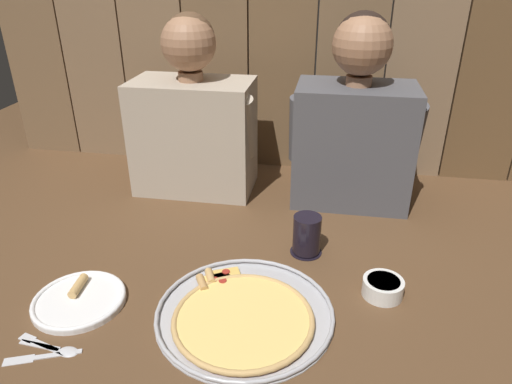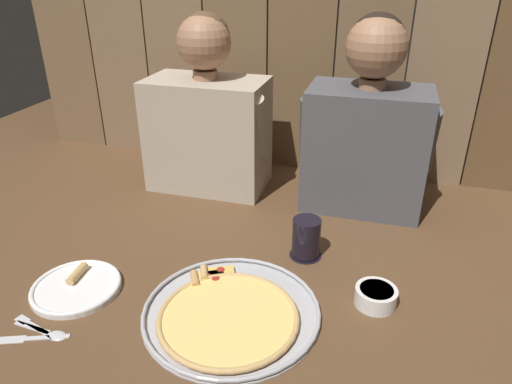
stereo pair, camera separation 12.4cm
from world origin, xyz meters
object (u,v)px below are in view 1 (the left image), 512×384
at_px(dinner_plate, 79,300).
at_px(diner_right, 355,124).
at_px(pizza_tray, 243,315).
at_px(dipping_bowl, 383,287).
at_px(diner_left, 193,118).
at_px(drinking_glass, 307,235).

xyz_separation_m(dinner_plate, diner_right, (0.64, 0.66, 0.26)).
xyz_separation_m(pizza_tray, diner_right, (0.24, 0.65, 0.26)).
distance_m(dipping_bowl, diner_left, 0.83).
xyz_separation_m(diner_left, diner_right, (0.54, 0.00, 0.01)).
height_order(dinner_plate, dipping_bowl, dipping_bowl).
xyz_separation_m(pizza_tray, drinking_glass, (0.12, 0.29, 0.05)).
relative_size(dinner_plate, dipping_bowl, 2.20).
bearing_deg(pizza_tray, dinner_plate, -177.95).
bearing_deg(dinner_plate, diner_left, 81.27).
height_order(dipping_bowl, diner_left, diner_left).
relative_size(drinking_glass, diner_right, 0.19).
bearing_deg(diner_left, drinking_glass, -40.33).
bearing_deg(diner_right, dipping_bowl, -80.96).
relative_size(dinner_plate, diner_right, 0.36).
relative_size(drinking_glass, dipping_bowl, 1.15).
relative_size(pizza_tray, diner_left, 0.70).
relative_size(dinner_plate, drinking_glass, 1.92).
relative_size(pizza_tray, dipping_bowl, 4.16).
relative_size(pizza_tray, diner_right, 0.68).
bearing_deg(pizza_tray, diner_left, 114.59).
bearing_deg(dipping_bowl, diner_left, 140.45).
bearing_deg(pizza_tray, diner_right, 69.75).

